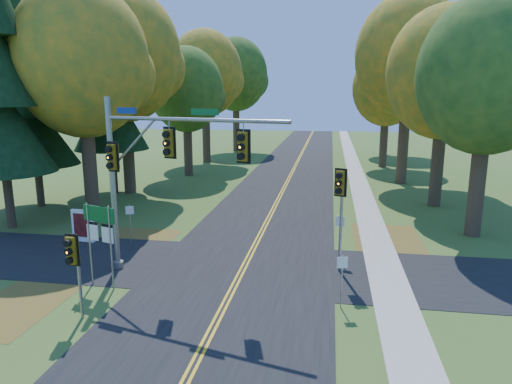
% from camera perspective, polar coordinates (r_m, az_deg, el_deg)
% --- Properties ---
extents(ground, '(160.00, 160.00, 0.00)m').
position_cam_1_polar(ground, '(18.88, -2.68, -11.60)').
color(ground, '#395F21').
rests_on(ground, ground).
extents(road_main, '(8.00, 160.00, 0.02)m').
position_cam_1_polar(road_main, '(18.88, -2.68, -11.57)').
color(road_main, black).
rests_on(road_main, ground).
extents(road_cross, '(60.00, 6.00, 0.02)m').
position_cam_1_polar(road_cross, '(20.69, -1.53, -9.38)').
color(road_cross, black).
rests_on(road_cross, ground).
extents(centerline_left, '(0.10, 160.00, 0.01)m').
position_cam_1_polar(centerline_left, '(18.89, -2.98, -11.50)').
color(centerline_left, gold).
rests_on(centerline_left, road_main).
extents(centerline_right, '(0.10, 160.00, 0.01)m').
position_cam_1_polar(centerline_right, '(18.85, -2.38, -11.55)').
color(centerline_right, gold).
rests_on(centerline_right, road_main).
extents(sidewalk_east, '(1.60, 160.00, 0.06)m').
position_cam_1_polar(sidewalk_east, '(18.70, 16.72, -12.28)').
color(sidewalk_east, '#9E998E').
rests_on(sidewalk_east, ground).
extents(leaf_patch_w_near, '(4.00, 6.00, 0.00)m').
position_cam_1_polar(leaf_patch_w_near, '(24.44, -15.86, -6.44)').
color(leaf_patch_w_near, brown).
rests_on(leaf_patch_w_near, ground).
extents(leaf_patch_e, '(3.50, 8.00, 0.00)m').
position_cam_1_polar(leaf_patch_e, '(24.33, 16.36, -6.55)').
color(leaf_patch_e, brown).
rests_on(leaf_patch_e, ground).
extents(leaf_patch_w_far, '(3.00, 5.00, 0.00)m').
position_cam_1_polar(leaf_patch_w_far, '(19.36, -27.57, -12.41)').
color(leaf_patch_w_far, brown).
rests_on(leaf_patch_w_far, ground).
extents(tree_w_a, '(8.00, 8.00, 14.15)m').
position_cam_1_polar(tree_w_a, '(30.20, -20.75, 14.97)').
color(tree_w_a, '#38281C').
rests_on(tree_w_a, ground).
extents(tree_e_a, '(7.20, 7.20, 12.73)m').
position_cam_1_polar(tree_e_a, '(26.89, 27.14, 12.84)').
color(tree_e_a, '#38281C').
rests_on(tree_e_a, ground).
extents(tree_w_b, '(8.60, 8.60, 15.38)m').
position_cam_1_polar(tree_w_b, '(36.67, -16.17, 16.02)').
color(tree_w_b, '#38281C').
rests_on(tree_w_b, ground).
extents(tree_e_b, '(7.60, 7.60, 13.33)m').
position_cam_1_polar(tree_e_b, '(33.32, 22.63, 13.48)').
color(tree_e_b, '#38281C').
rests_on(tree_e_b, ground).
extents(tree_w_c, '(6.80, 6.80, 11.91)m').
position_cam_1_polar(tree_w_c, '(43.42, -8.61, 12.47)').
color(tree_w_c, '#38281C').
rests_on(tree_w_c, ground).
extents(tree_e_c, '(8.80, 8.80, 15.79)m').
position_cam_1_polar(tree_e_c, '(41.18, 18.69, 15.80)').
color(tree_e_c, '#38281C').
rests_on(tree_e_c, ground).
extents(tree_w_d, '(8.20, 8.20, 14.56)m').
position_cam_1_polar(tree_w_d, '(51.99, -6.30, 14.48)').
color(tree_w_d, '#38281C').
rests_on(tree_w_d, ground).
extents(tree_e_d, '(7.00, 7.00, 12.32)m').
position_cam_1_polar(tree_e_d, '(50.09, 16.10, 12.42)').
color(tree_e_d, '#38281C').
rests_on(tree_e_d, ground).
extents(tree_w_e, '(8.40, 8.40, 14.97)m').
position_cam_1_polar(tree_w_e, '(62.31, -2.45, 14.41)').
color(tree_w_e, '#38281C').
rests_on(tree_w_e, ground).
extents(tree_e_e, '(7.80, 7.80, 13.74)m').
position_cam_1_polar(tree_e_e, '(60.89, 16.14, 13.18)').
color(tree_e_e, '#38281C').
rests_on(tree_e_e, ground).
extents(pine_b, '(5.60, 5.60, 17.31)m').
position_cam_1_polar(pine_b, '(34.12, -26.48, 11.85)').
color(pine_b, '#38281C').
rests_on(pine_b, ground).
extents(pine_c, '(5.60, 5.60, 20.56)m').
position_cam_1_polar(pine_c, '(36.92, -18.15, 14.81)').
color(pine_c, '#38281C').
rests_on(pine_c, ground).
extents(traffic_mast, '(8.04, 2.30, 7.50)m').
position_cam_1_polar(traffic_mast, '(19.01, -13.10, 3.43)').
color(traffic_mast, gray).
rests_on(traffic_mast, ground).
extents(east_signal_pole, '(0.51, 0.61, 4.59)m').
position_cam_1_polar(east_signal_pole, '(19.47, 10.52, -0.28)').
color(east_signal_pole, gray).
rests_on(east_signal_pole, ground).
extents(ped_signal_pole, '(0.49, 0.57, 3.10)m').
position_cam_1_polar(ped_signal_pole, '(16.48, -21.85, -7.51)').
color(ped_signal_pole, gray).
rests_on(ped_signal_pole, ground).
extents(route_sign_cluster, '(1.53, 0.53, 3.41)m').
position_cam_1_polar(route_sign_cluster, '(18.97, -18.98, -4.42)').
color(route_sign_cluster, gray).
rests_on(route_sign_cluster, ground).
extents(info_kiosk, '(1.26, 0.30, 1.73)m').
position_cam_1_polar(info_kiosk, '(25.53, -20.82, -3.97)').
color(info_kiosk, white).
rests_on(info_kiosk, ground).
extents(reg_sign_e_north, '(0.42, 0.14, 2.23)m').
position_cam_1_polar(reg_sign_e_north, '(21.29, 10.43, -4.63)').
color(reg_sign_e_north, gray).
rests_on(reg_sign_e_north, ground).
extents(reg_sign_e_south, '(0.38, 0.11, 2.01)m').
position_cam_1_polar(reg_sign_e_south, '(16.82, 10.69, -9.79)').
color(reg_sign_e_south, gray).
rests_on(reg_sign_e_south, ground).
extents(reg_sign_w, '(0.39, 0.18, 2.12)m').
position_cam_1_polar(reg_sign_w, '(24.14, -15.47, -3.06)').
color(reg_sign_w, gray).
rests_on(reg_sign_w, ground).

